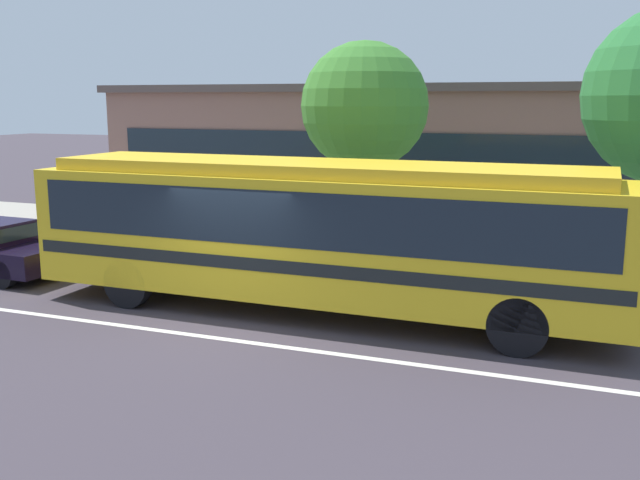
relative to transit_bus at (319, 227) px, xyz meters
name	(u,v)px	position (x,y,z in m)	size (l,w,h in m)	color
ground_plane	(229,324)	(-1.29, -1.31, -1.72)	(120.00, 120.00, 0.00)	#3D353D
sidewalk_slab	(346,252)	(-1.29, 5.35, -1.66)	(60.00, 8.00, 0.12)	gray
lane_stripe_center	(208,337)	(-1.29, -2.11, -1.72)	(56.00, 0.16, 0.01)	silver
transit_bus	(319,227)	(0.00, 0.00, 0.00)	(11.58, 2.50, 2.96)	gold
pedestrian_waiting_near_sign	(313,231)	(-1.19, 2.66, -0.62)	(0.47, 0.47, 1.68)	navy
pedestrian_walking_along_curb	(623,262)	(5.51, 1.94, -0.65)	(0.46, 0.46, 1.64)	#282145
pedestrian_standing_by_tree	(441,245)	(1.87, 2.47, -0.68)	(0.47, 0.47, 1.58)	#2D3131
street_tree_near_stop	(364,107)	(-0.46, 4.21, 2.24)	(3.10, 3.10, 5.40)	brown
station_building	(425,154)	(-0.60, 11.35, 0.59)	(20.86, 7.34, 4.59)	#7F5B52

